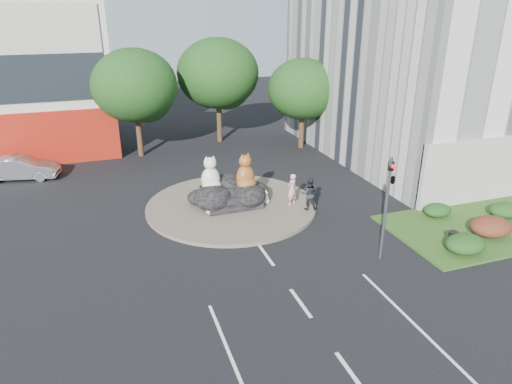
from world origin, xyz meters
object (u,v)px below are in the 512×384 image
at_px(cat_tabby, 245,171).
at_px(litter_bin, 453,239).
at_px(parked_car, 21,168).
at_px(pedestrian_pink, 292,189).
at_px(cat_white, 210,173).
at_px(pedestrian_dark, 309,194).
at_px(kitten_calico, 210,206).
at_px(kitten_white, 265,197).

bearing_deg(cat_tabby, litter_bin, -65.23).
bearing_deg(litter_bin, parked_car, 140.27).
bearing_deg(pedestrian_pink, cat_white, -46.06).
distance_m(cat_tabby, parked_car, 16.19).
distance_m(pedestrian_pink, parked_car, 18.83).
height_order(pedestrian_pink, parked_car, pedestrian_pink).
xyz_separation_m(pedestrian_dark, litter_bin, (4.85, -6.16, -0.64)).
bearing_deg(cat_white, kitten_calico, -105.28).
bearing_deg(parked_car, pedestrian_pink, -112.63).
xyz_separation_m(cat_white, pedestrian_pink, (4.47, -1.52, -1.00)).
height_order(pedestrian_dark, litter_bin, pedestrian_dark).
distance_m(kitten_calico, pedestrian_pink, 4.89).
height_order(cat_tabby, parked_car, cat_tabby).
bearing_deg(kitten_calico, parked_car, -177.53).
xyz_separation_m(cat_white, parked_car, (-11.18, 8.94, -1.35)).
height_order(kitten_white, pedestrian_pink, pedestrian_pink).
xyz_separation_m(cat_tabby, pedestrian_pink, (2.48, -1.15, -1.03)).
bearing_deg(pedestrian_pink, cat_tabby, -52.04).
bearing_deg(parked_car, pedestrian_dark, -113.87).
relative_size(cat_tabby, kitten_calico, 2.16).
height_order(kitten_calico, pedestrian_pink, pedestrian_pink).
height_order(cat_tabby, pedestrian_dark, cat_tabby).
height_order(pedestrian_pink, litter_bin, pedestrian_pink).
height_order(kitten_calico, kitten_white, kitten_calico).
xyz_separation_m(cat_white, pedestrian_dark, (5.12, -2.47, -1.00)).
distance_m(cat_white, kitten_calico, 1.98).
bearing_deg(pedestrian_pink, kitten_white, -52.88).
relative_size(cat_tabby, pedestrian_pink, 1.14).
bearing_deg(parked_car, kitten_calico, -122.34).
height_order(kitten_calico, parked_car, parked_car).
height_order(cat_white, kitten_calico, cat_white).
height_order(cat_white, kitten_white, cat_white).
xyz_separation_m(cat_tabby, pedestrian_dark, (3.13, -2.10, -1.03)).
distance_m(cat_white, litter_bin, 13.29).
distance_m(cat_white, pedestrian_pink, 4.83).
bearing_deg(litter_bin, kitten_calico, 144.65).
relative_size(kitten_calico, kitten_white, 1.21).
bearing_deg(cat_tabby, pedestrian_dark, -53.08).
distance_m(cat_tabby, litter_bin, 11.61).
bearing_deg(kitten_calico, pedestrian_dark, 33.76).
height_order(pedestrian_pink, pedestrian_dark, pedestrian_dark).
height_order(cat_white, pedestrian_pink, cat_white).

